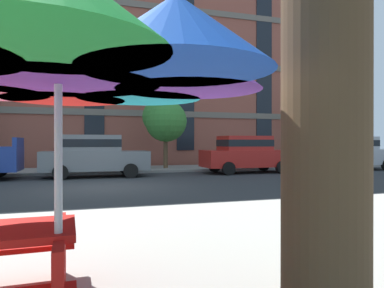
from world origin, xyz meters
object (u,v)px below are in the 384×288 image
sedan_gray (94,155)px  street_tree_middle (164,119)px  sedan_red (246,153)px  street_tree_right (331,111)px  sedan_silver (353,152)px  patio_umbrella (58,51)px

sedan_gray → street_tree_middle: street_tree_middle is taller
sedan_gray → sedan_red: same height
street_tree_right → street_tree_middle: bearing=-175.5°
sedan_gray → sedan_red: 7.09m
sedan_silver → street_tree_right: size_ratio=0.89×
sedan_silver → street_tree_middle: street_tree_middle is taller
sedan_gray → sedan_red: bearing=0.0°
sedan_gray → street_tree_middle: (3.66, 2.86, 1.79)m
sedan_red → street_tree_middle: 4.81m
sedan_gray → patio_umbrella: bearing=-93.0°
sedan_gray → sedan_silver: same height
street_tree_right → sedan_gray: bearing=-165.9°
sedan_red → patio_umbrella: size_ratio=1.34×
sedan_gray → sedan_silver: bearing=0.0°
sedan_silver → patio_umbrella: patio_umbrella is taller
street_tree_right → patio_umbrella: size_ratio=1.50×
street_tree_middle → street_tree_right: size_ratio=0.79×
sedan_silver → patio_umbrella: size_ratio=1.34×
patio_umbrella → street_tree_right: bearing=46.4°
sedan_gray → sedan_silver: 13.36m
sedan_gray → sedan_red: (7.09, 0.00, 0.00)m
sedan_silver → street_tree_middle: bearing=163.6°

